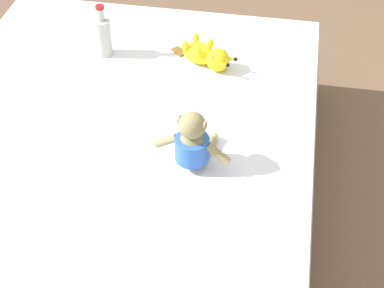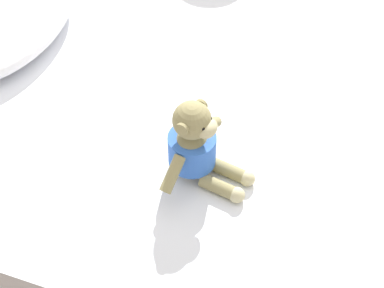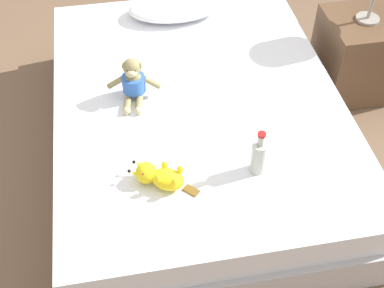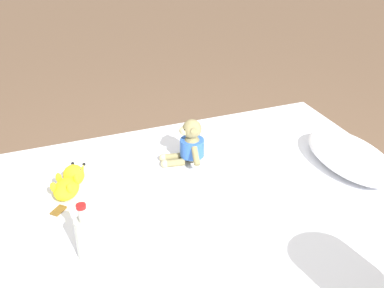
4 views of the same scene
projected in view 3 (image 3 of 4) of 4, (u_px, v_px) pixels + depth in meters
ground_plane at (196, 148)px, 3.03m from camera, size 16.00×16.00×0.00m
bed at (197, 123)px, 2.88m from camera, size 1.56×2.07×0.42m
pillow at (175, 7)px, 3.21m from camera, size 0.58×0.33×0.11m
plush_monkey at (133, 82)px, 2.65m from camera, size 0.29×0.24×0.24m
plush_yellow_creature at (159, 176)px, 2.28m from camera, size 0.31×0.21×0.10m
glass_bottle at (259, 156)px, 2.30m from camera, size 0.07×0.07×0.24m
nightstand at (357, 55)px, 3.22m from camera, size 0.45×0.45×0.52m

